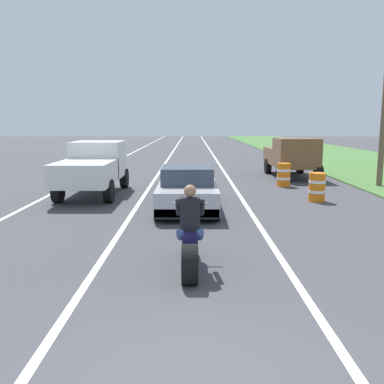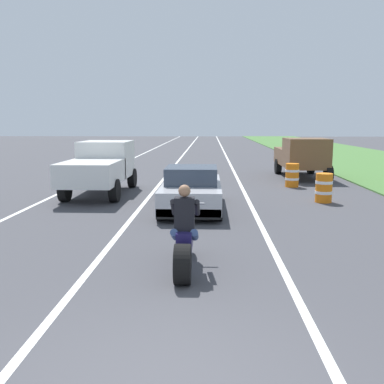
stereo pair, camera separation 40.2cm
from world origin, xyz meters
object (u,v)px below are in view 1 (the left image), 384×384
(sports_car_silver, at_px, (188,190))
(pickup_truck_right_shoulder_brown, at_px, (292,155))
(motorcycle_with_rider, at_px, (191,240))
(construction_barrel_mid, at_px, (285,175))
(pickup_truck_left_lane_white, at_px, (94,166))
(construction_barrel_nearest, at_px, (318,187))

(sports_car_silver, relative_size, pickup_truck_right_shoulder_brown, 0.90)
(motorcycle_with_rider, height_order, construction_barrel_mid, motorcycle_with_rider)
(sports_car_silver, xyz_separation_m, pickup_truck_right_shoulder_brown, (5.10, 7.92, 0.48))
(pickup_truck_left_lane_white, height_order, pickup_truck_right_shoulder_brown, same)
(sports_car_silver, relative_size, construction_barrel_nearest, 4.30)
(sports_car_silver, xyz_separation_m, construction_barrel_nearest, (4.48, 1.36, -0.13))
(pickup_truck_right_shoulder_brown, distance_m, construction_barrel_mid, 3.29)
(sports_car_silver, height_order, construction_barrel_mid, sports_car_silver)
(motorcycle_with_rider, bearing_deg, sports_car_silver, 91.06)
(construction_barrel_nearest, bearing_deg, pickup_truck_right_shoulder_brown, 84.60)
(pickup_truck_left_lane_white, height_order, construction_barrel_nearest, pickup_truck_left_lane_white)
(construction_barrel_nearest, height_order, construction_barrel_mid, same)
(sports_car_silver, bearing_deg, construction_barrel_nearest, 16.93)
(construction_barrel_mid, bearing_deg, sports_car_silver, -130.04)
(construction_barrel_nearest, bearing_deg, pickup_truck_left_lane_white, 170.42)
(motorcycle_with_rider, height_order, pickup_truck_left_lane_white, pickup_truck_left_lane_white)
(motorcycle_with_rider, distance_m, pickup_truck_right_shoulder_brown, 14.46)
(motorcycle_with_rider, bearing_deg, construction_barrel_mid, 69.27)
(sports_car_silver, relative_size, pickup_truck_left_lane_white, 0.90)
(motorcycle_with_rider, height_order, pickup_truck_right_shoulder_brown, pickup_truck_right_shoulder_brown)
(construction_barrel_mid, bearing_deg, pickup_truck_left_lane_white, -164.48)
(motorcycle_with_rider, bearing_deg, pickup_truck_left_lane_white, 113.74)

